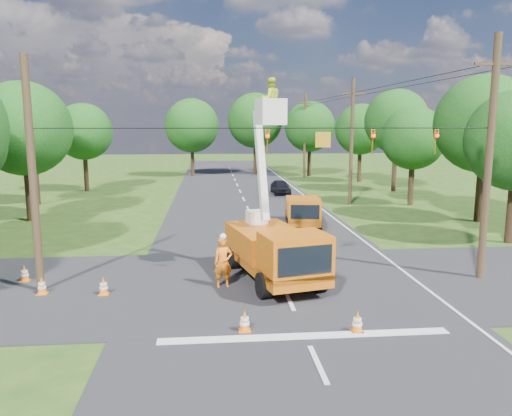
{
  "coord_description": "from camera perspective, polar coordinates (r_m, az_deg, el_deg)",
  "views": [
    {
      "loc": [
        -2.83,
        -17.4,
        6.49
      ],
      "look_at": [
        -0.74,
        5.33,
        2.6
      ],
      "focal_mm": 35.0,
      "sensor_mm": 36.0,
      "label": 1
    }
  ],
  "objects": [
    {
      "name": "bucket_truck",
      "position": [
        20.58,
        2.1,
        -3.68
      ],
      "size": [
        3.85,
        6.93,
        8.3
      ],
      "rotation": [
        0.0,
        0.0,
        0.23
      ],
      "color": "#C6630E",
      "rests_on": "ground"
    },
    {
      "name": "tree_left_d",
      "position": [
        36.49,
        -25.02,
        8.2
      ],
      "size": [
        6.2,
        6.2,
        9.24
      ],
      "color": "#382616",
      "rests_on": "ground"
    },
    {
      "name": "pole_right_far",
      "position": [
        60.48,
        5.59,
        8.31
      ],
      "size": [
        1.8,
        0.3,
        10.0
      ],
      "color": "#4C3823",
      "rests_on": "ground"
    },
    {
      "name": "tree_right_e",
      "position": [
        56.89,
        11.87,
        8.78
      ],
      "size": [
        5.6,
        5.6,
        8.63
      ],
      "color": "#382616",
      "rests_on": "ground"
    },
    {
      "name": "second_truck",
      "position": [
        31.72,
        5.39,
        -0.27
      ],
      "size": [
        2.7,
        5.54,
        1.99
      ],
      "rotation": [
        0.0,
        0.0,
        -0.14
      ],
      "color": "#C6630E",
      "rests_on": "ground"
    },
    {
      "name": "stop_bar",
      "position": [
        15.86,
        5.67,
        -14.52
      ],
      "size": [
        9.0,
        0.45,
        0.02
      ],
      "primitive_type": "cube",
      "color": "silver",
      "rests_on": "ground"
    },
    {
      "name": "traffic_cone_3",
      "position": [
        20.07,
        -17.03,
        -8.55
      ],
      "size": [
        0.38,
        0.38,
        0.71
      ],
      "color": "orange",
      "rests_on": "ground"
    },
    {
      "name": "tree_right_c",
      "position": [
        41.63,
        17.54,
        7.6
      ],
      "size": [
        5.0,
        5.0,
        7.83
      ],
      "color": "#382616",
      "rests_on": "ground"
    },
    {
      "name": "distant_car",
      "position": [
        46.31,
        2.82,
        2.42
      ],
      "size": [
        1.65,
        3.9,
        1.32
      ],
      "primitive_type": "imported",
      "rotation": [
        0.0,
        0.0,
        0.02
      ],
      "color": "black",
      "rests_on": "ground"
    },
    {
      "name": "traffic_cone_1",
      "position": [
        16.29,
        11.51,
        -12.64
      ],
      "size": [
        0.38,
        0.38,
        0.71
      ],
      "color": "orange",
      "rests_on": "ground"
    },
    {
      "name": "tree_left_f",
      "position": [
        50.83,
        -19.09,
        8.24
      ],
      "size": [
        5.4,
        5.4,
        8.4
      ],
      "color": "#382616",
      "rests_on": "ground"
    },
    {
      "name": "traffic_cone_5",
      "position": [
        22.89,
        -24.93,
        -6.79
      ],
      "size": [
        0.38,
        0.38,
        0.71
      ],
      "color": "orange",
      "rests_on": "ground"
    },
    {
      "name": "tree_far_c",
      "position": [
        62.63,
        6.17,
        9.22
      ],
      "size": [
        6.2,
        6.2,
        9.18
      ],
      "color": "#382616",
      "rests_on": "ground"
    },
    {
      "name": "road_main",
      "position": [
        38.06,
        -0.92,
        -0.15
      ],
      "size": [
        12.0,
        100.0,
        0.06
      ],
      "primitive_type": "cube",
      "color": "black",
      "rests_on": "ground"
    },
    {
      "name": "pole_left",
      "position": [
        20.61,
        -24.16,
        3.29
      ],
      "size": [
        0.3,
        0.3,
        9.0
      ],
      "color": "#4C3823",
      "rests_on": "ground"
    },
    {
      "name": "tree_right_d",
      "position": [
        49.64,
        15.76,
        9.53
      ],
      "size": [
        6.0,
        6.0,
        9.7
      ],
      "color": "#382616",
      "rests_on": "ground"
    },
    {
      "name": "ground",
      "position": [
        38.06,
        -0.92,
        -0.15
      ],
      "size": [
        140.0,
        140.0,
        0.0
      ],
      "primitive_type": "plane",
      "color": "#224615",
      "rests_on": "ground"
    },
    {
      "name": "tree_right_b",
      "position": [
        36.11,
        24.63,
        8.72
      ],
      "size": [
        6.4,
        6.4,
        9.65
      ],
      "color": "#382616",
      "rests_on": "ground"
    },
    {
      "name": "pole_right_near",
      "position": [
        22.51,
        25.09,
        5.24
      ],
      "size": [
        1.8,
        0.3,
        10.0
      ],
      "color": "#4C3823",
      "rests_on": "ground"
    },
    {
      "name": "edge_line",
      "position": [
        38.88,
        7.33,
        -0.02
      ],
      "size": [
        0.12,
        90.0,
        0.02
      ],
      "primitive_type": "cube",
      "color": "silver",
      "rests_on": "ground"
    },
    {
      "name": "tree_far_a",
      "position": [
        62.44,
        -7.36,
        9.31
      ],
      "size": [
        6.6,
        6.6,
        9.5
      ],
      "color": "#382616",
      "rests_on": "ground"
    },
    {
      "name": "traffic_cone_4",
      "position": [
        20.95,
        -23.28,
        -8.16
      ],
      "size": [
        0.38,
        0.38,
        0.71
      ],
      "color": "orange",
      "rests_on": "ground"
    },
    {
      "name": "signal_span",
      "position": [
        20.05,
        9.43,
        7.8
      ],
      "size": [
        18.0,
        0.29,
        1.07
      ],
      "color": "black",
      "rests_on": "ground"
    },
    {
      "name": "tree_far_b",
      "position": [
        64.66,
        -0.1,
        9.95
      ],
      "size": [
        7.0,
        7.0,
        10.32
      ],
      "color": "#382616",
      "rests_on": "ground"
    },
    {
      "name": "traffic_cone_6",
      "position": [
        34.28,
        6.65,
        -0.7
      ],
      "size": [
        0.38,
        0.38,
        0.71
      ],
      "color": "orange",
      "rests_on": "ground"
    },
    {
      "name": "ground_worker",
      "position": [
        19.97,
        -3.77,
        -6.22
      ],
      "size": [
        0.82,
        0.61,
        2.05
      ],
      "primitive_type": "imported",
      "rotation": [
        0.0,
        0.0,
        0.17
      ],
      "color": "orange",
      "rests_on": "ground"
    },
    {
      "name": "road_cross",
      "position": [
        20.65,
        2.92,
        -8.66
      ],
      "size": [
        56.0,
        10.0,
        0.07
      ],
      "primitive_type": "cube",
      "color": "black",
      "rests_on": "ground"
    },
    {
      "name": "traffic_cone_2",
      "position": [
        25.16,
        4.72,
        -4.46
      ],
      "size": [
        0.38,
        0.38,
        0.71
      ],
      "color": "orange",
      "rests_on": "ground"
    },
    {
      "name": "pole_right_mid",
      "position": [
        41.02,
        10.87,
        7.57
      ],
      "size": [
        1.8,
        0.3,
        10.0
      ],
      "color": "#4C3823",
      "rests_on": "ground"
    },
    {
      "name": "traffic_cone_0",
      "position": [
        16.03,
        -1.3,
        -12.81
      ],
      "size": [
        0.38,
        0.38,
        0.71
      ],
      "color": "orange",
      "rests_on": "ground"
    },
    {
      "name": "tree_left_e",
      "position": [
        43.69,
        -24.22,
        8.83
      ],
      "size": [
        5.8,
        5.8,
        9.41
      ],
      "color": "#382616",
      "rests_on": "ground"
    }
  ]
}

